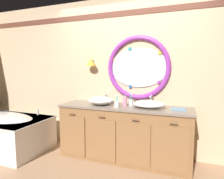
{
  "coord_description": "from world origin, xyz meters",
  "views": [
    {
      "loc": [
        0.9,
        -2.54,
        1.42
      ],
      "look_at": [
        -0.14,
        0.25,
        1.1
      ],
      "focal_mm": 30.68,
      "sensor_mm": 36.0,
      "label": 1
    }
  ],
  "objects": [
    {
      "name": "ground_plane",
      "position": [
        0.0,
        0.0,
        0.0
      ],
      "size": [
        14.0,
        14.0,
        0.0
      ],
      "primitive_type": "plane",
      "color": "tan"
    },
    {
      "name": "sink_basin_left",
      "position": [
        -0.32,
        0.23,
        0.92
      ],
      "size": [
        0.41,
        0.41,
        0.14
      ],
      "color": "white",
      "rests_on": "vanity_counter"
    },
    {
      "name": "toothbrush_holder_right",
      "position": [
        0.14,
        0.36,
        0.9
      ],
      "size": [
        0.08,
        0.08,
        0.21
      ],
      "color": "white",
      "rests_on": "vanity_counter"
    },
    {
      "name": "vanity_counter",
      "position": [
        0.06,
        0.26,
        0.43
      ],
      "size": [
        2.03,
        0.62,
        0.85
      ],
      "color": "olive",
      "rests_on": "ground_plane"
    },
    {
      "name": "soap_dispenser",
      "position": [
        0.07,
        0.26,
        0.92
      ],
      "size": [
        0.07,
        0.07,
        0.17
      ],
      "color": "pink",
      "rests_on": "vanity_counter"
    },
    {
      "name": "toothbrush_holder_left",
      "position": [
        -0.02,
        0.14,
        0.9
      ],
      "size": [
        0.09,
        0.09,
        0.2
      ],
      "color": "white",
      "rests_on": "vanity_counter"
    },
    {
      "name": "folded_hand_towel",
      "position": [
        0.86,
        0.22,
        0.86
      ],
      "size": [
        0.2,
        0.12,
        0.03
      ],
      "color": "#7593A8",
      "rests_on": "vanity_counter"
    },
    {
      "name": "bathtub",
      "position": [
        -2.08,
        -0.13,
        0.34
      ],
      "size": [
        1.65,
        0.96,
        0.67
      ],
      "color": "white",
      "rests_on": "ground_plane"
    },
    {
      "name": "faucet_set_right",
      "position": [
        0.44,
        0.46,
        0.91
      ],
      "size": [
        0.22,
        0.15,
        0.16
      ],
      "color": "silver",
      "rests_on": "vanity_counter"
    },
    {
      "name": "back_wall_assembly",
      "position": [
        0.01,
        0.59,
        1.31
      ],
      "size": [
        6.4,
        0.26,
        2.6
      ],
      "color": "#D6B78E",
      "rests_on": "ground_plane"
    },
    {
      "name": "sink_basin_right",
      "position": [
        0.44,
        0.23,
        0.91
      ],
      "size": [
        0.46,
        0.46,
        0.12
      ],
      "color": "white",
      "rests_on": "vanity_counter"
    },
    {
      "name": "faucet_set_left",
      "position": [
        -0.32,
        0.46,
        0.91
      ],
      "size": [
        0.22,
        0.15,
        0.15
      ],
      "color": "silver",
      "rests_on": "vanity_counter"
    }
  ]
}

